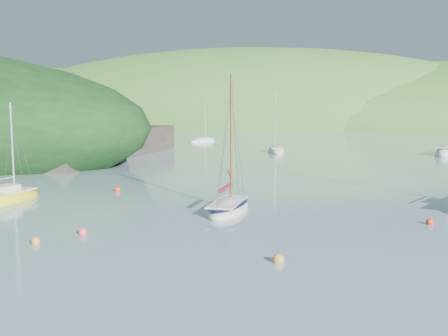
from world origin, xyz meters
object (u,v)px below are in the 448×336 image
(sailboat_yellow, at_px, (8,199))
(distant_sloop_c, at_px, (203,141))
(distant_sloop_a, at_px, (276,151))
(daysailer_white, at_px, (228,208))

(sailboat_yellow, distance_m, distant_sloop_c, 60.44)
(sailboat_yellow, xyz_separation_m, distant_sloop_a, (6.49, 42.72, -0.01))
(daysailer_white, relative_size, distant_sloop_a, 0.98)
(daysailer_white, xyz_separation_m, distant_sloop_a, (-8.16, 40.55, -0.04))
(sailboat_yellow, xyz_separation_m, distant_sloop_c, (-11.91, 59.25, -0.02))
(distant_sloop_c, bearing_deg, distant_sloop_a, -18.77)
(sailboat_yellow, height_order, distant_sloop_c, distant_sloop_c)
(distant_sloop_a, bearing_deg, sailboat_yellow, -119.14)
(sailboat_yellow, bearing_deg, daysailer_white, 5.25)
(distant_sloop_a, height_order, distant_sloop_c, distant_sloop_a)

